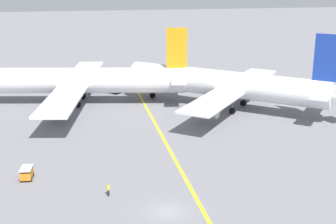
{
  "coord_description": "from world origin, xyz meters",
  "views": [
    {
      "loc": [
        -9.11,
        -50.42,
        28.16
      ],
      "look_at": [
        5.2,
        28.14,
        4.0
      ],
      "focal_mm": 50.25,
      "sensor_mm": 36.0,
      "label": 1
    }
  ],
  "objects_px": {
    "pushback_tug": "(111,87)",
    "gse_baggage_cart_near_cluster": "(27,173)",
    "airliner_being_pushed": "(227,84)",
    "ground_crew_wing_walker_right": "(108,189)",
    "airliner_at_gate_left": "(65,81)"
  },
  "relations": [
    {
      "from": "airliner_at_gate_left",
      "to": "gse_baggage_cart_near_cluster",
      "type": "distance_m",
      "value": 39.53
    },
    {
      "from": "airliner_being_pushed",
      "to": "pushback_tug",
      "type": "distance_m",
      "value": 29.67
    },
    {
      "from": "airliner_being_pushed",
      "to": "pushback_tug",
      "type": "bearing_deg",
      "value": 141.69
    },
    {
      "from": "airliner_being_pushed",
      "to": "pushback_tug",
      "type": "height_order",
      "value": "airliner_being_pushed"
    },
    {
      "from": "gse_baggage_cart_near_cluster",
      "to": "ground_crew_wing_walker_right",
      "type": "bearing_deg",
      "value": -33.48
    },
    {
      "from": "airliner_at_gate_left",
      "to": "gse_baggage_cart_near_cluster",
      "type": "height_order",
      "value": "airliner_at_gate_left"
    },
    {
      "from": "airliner_at_gate_left",
      "to": "gse_baggage_cart_near_cluster",
      "type": "xyz_separation_m",
      "value": [
        -4.42,
        -39.05,
        -4.22
      ]
    },
    {
      "from": "pushback_tug",
      "to": "gse_baggage_cart_near_cluster",
      "type": "height_order",
      "value": "pushback_tug"
    },
    {
      "from": "airliner_being_pushed",
      "to": "pushback_tug",
      "type": "xyz_separation_m",
      "value": [
        -23.07,
        18.23,
        -4.01
      ]
    },
    {
      "from": "gse_baggage_cart_near_cluster",
      "to": "pushback_tug",
      "type": "bearing_deg",
      "value": 72.55
    },
    {
      "from": "airliner_being_pushed",
      "to": "gse_baggage_cart_near_cluster",
      "type": "height_order",
      "value": "airliner_being_pushed"
    },
    {
      "from": "airliner_being_pushed",
      "to": "ground_crew_wing_walker_right",
      "type": "relative_size",
      "value": 23.79
    },
    {
      "from": "gse_baggage_cart_near_cluster",
      "to": "airliner_at_gate_left",
      "type": "bearing_deg",
      "value": 83.54
    },
    {
      "from": "gse_baggage_cart_near_cluster",
      "to": "ground_crew_wing_walker_right",
      "type": "height_order",
      "value": "ground_crew_wing_walker_right"
    },
    {
      "from": "pushback_tug",
      "to": "gse_baggage_cart_near_cluster",
      "type": "xyz_separation_m",
      "value": [
        -14.86,
        -47.29,
        -0.33
      ]
    }
  ]
}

